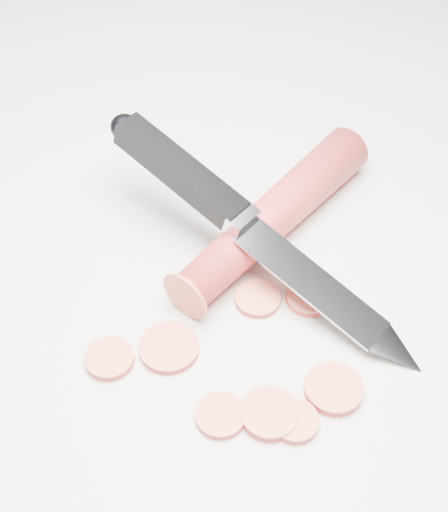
% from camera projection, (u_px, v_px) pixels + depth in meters
% --- Properties ---
extents(ground, '(2.40, 2.40, 0.00)m').
position_uv_depth(ground, '(259.00, 293.00, 0.49)').
color(ground, silver).
rests_on(ground, ground).
extents(carrot, '(0.09, 0.20, 0.03)m').
position_uv_depth(carrot, '(274.00, 215.00, 0.52)').
color(carrot, red).
rests_on(carrot, ground).
extents(carrot_slice_0, '(0.03, 0.03, 0.01)m').
position_uv_depth(carrot_slice_0, '(110.00, 359.00, 0.45)').
color(carrot_slice_0, '#E26047').
rests_on(carrot_slice_0, ground).
extents(carrot_slice_1, '(0.03, 0.03, 0.01)m').
position_uv_depth(carrot_slice_1, '(221.00, 415.00, 0.43)').
color(carrot_slice_1, '#E26047').
rests_on(carrot_slice_1, ground).
extents(carrot_slice_2, '(0.04, 0.04, 0.01)m').
position_uv_depth(carrot_slice_2, '(269.00, 414.00, 0.43)').
color(carrot_slice_2, '#E26047').
rests_on(carrot_slice_2, ground).
extents(carrot_slice_3, '(0.03, 0.03, 0.01)m').
position_uv_depth(carrot_slice_3, '(295.00, 421.00, 0.42)').
color(carrot_slice_3, '#E26047').
rests_on(carrot_slice_3, ground).
extents(carrot_slice_4, '(0.03, 0.03, 0.01)m').
position_uv_depth(carrot_slice_4, '(258.00, 299.00, 0.49)').
color(carrot_slice_4, '#E26047').
rests_on(carrot_slice_4, ground).
extents(carrot_slice_5, '(0.04, 0.04, 0.01)m').
position_uv_depth(carrot_slice_5, '(169.00, 348.00, 0.46)').
color(carrot_slice_5, '#E26047').
rests_on(carrot_slice_5, ground).
extents(carrot_slice_6, '(0.04, 0.04, 0.01)m').
position_uv_depth(carrot_slice_6, '(334.00, 389.00, 0.44)').
color(carrot_slice_6, '#E26047').
rests_on(carrot_slice_6, ground).
extents(carrot_slice_7, '(0.03, 0.03, 0.01)m').
position_uv_depth(carrot_slice_7, '(309.00, 297.00, 0.49)').
color(carrot_slice_7, '#E26047').
rests_on(carrot_slice_7, ground).
extents(kitchen_knife, '(0.27, 0.11, 0.08)m').
position_uv_depth(kitchen_knife, '(259.00, 231.00, 0.48)').
color(kitchen_knife, '#B3B5BA').
rests_on(kitchen_knife, ground).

